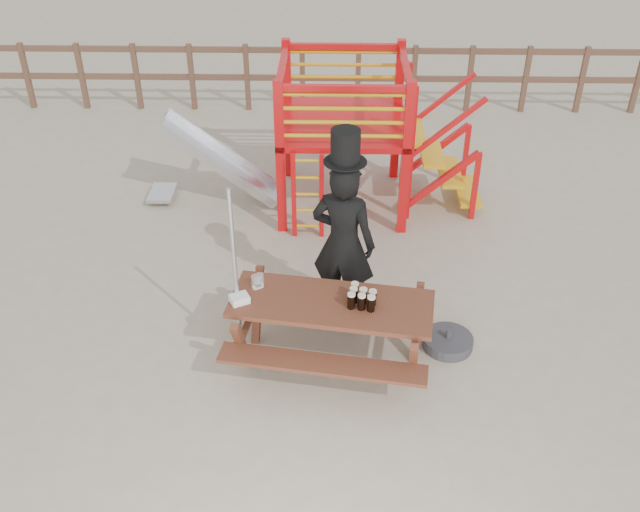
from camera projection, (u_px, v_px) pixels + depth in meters
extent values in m
plane|color=tan|center=(323.00, 373.00, 7.34)|extent=(60.00, 60.00, 0.00)
cube|color=brown|center=(330.00, 50.00, 12.52)|extent=(15.00, 0.06, 0.10)
cube|color=brown|center=(330.00, 78.00, 12.80)|extent=(15.00, 0.06, 0.10)
cube|color=brown|center=(27.00, 76.00, 12.90)|extent=(0.09, 0.09, 1.20)
cube|color=brown|center=(82.00, 76.00, 12.88)|extent=(0.09, 0.09, 1.20)
cube|color=brown|center=(137.00, 77.00, 12.86)|extent=(0.09, 0.09, 1.20)
cube|color=brown|center=(192.00, 77.00, 12.85)|extent=(0.09, 0.09, 1.20)
cube|color=brown|center=(247.00, 77.00, 12.83)|extent=(0.09, 0.09, 1.20)
cube|color=brown|center=(302.00, 78.00, 12.81)|extent=(0.09, 0.09, 1.20)
cube|color=brown|center=(358.00, 78.00, 12.79)|extent=(0.09, 0.09, 1.20)
cube|color=brown|center=(414.00, 79.00, 12.78)|extent=(0.09, 0.09, 1.20)
cube|color=brown|center=(469.00, 79.00, 12.76)|extent=(0.09, 0.09, 1.20)
cube|color=brown|center=(526.00, 80.00, 12.74)|extent=(0.09, 0.09, 1.20)
cube|color=brown|center=(582.00, 80.00, 12.72)|extent=(0.09, 0.09, 1.20)
cube|color=brown|center=(638.00, 80.00, 12.71)|extent=(0.09, 0.09, 1.20)
cube|color=red|center=(280.00, 159.00, 9.08)|extent=(0.12, 0.12, 2.10)
cube|color=red|center=(406.00, 160.00, 9.05)|extent=(0.12, 0.12, 2.10)
cube|color=red|center=(288.00, 110.00, 10.41)|extent=(0.12, 0.12, 2.10)
cube|color=red|center=(397.00, 111.00, 10.38)|extent=(0.12, 0.12, 2.10)
cube|color=red|center=(343.00, 124.00, 9.65)|extent=(1.72, 1.72, 0.08)
cube|color=red|center=(344.00, 88.00, 8.54)|extent=(1.60, 0.08, 0.08)
cube|color=red|center=(344.00, 46.00, 9.86)|extent=(1.60, 0.08, 0.08)
cube|color=red|center=(282.00, 65.00, 9.21)|extent=(0.08, 1.60, 0.08)
cube|color=red|center=(406.00, 66.00, 9.18)|extent=(0.08, 1.60, 0.08)
cylinder|color=gold|center=(344.00, 136.00, 8.88)|extent=(1.50, 0.05, 0.05)
cylinder|color=gold|center=(343.00, 89.00, 10.21)|extent=(1.50, 0.05, 0.05)
cylinder|color=gold|center=(344.00, 123.00, 8.78)|extent=(1.50, 0.05, 0.05)
cylinder|color=gold|center=(343.00, 77.00, 10.11)|extent=(1.50, 0.05, 0.05)
cylinder|color=gold|center=(344.00, 109.00, 8.68)|extent=(1.50, 0.05, 0.05)
cylinder|color=gold|center=(343.00, 65.00, 10.01)|extent=(1.50, 0.05, 0.05)
cylinder|color=gold|center=(344.00, 95.00, 8.58)|extent=(1.50, 0.05, 0.05)
cylinder|color=gold|center=(344.00, 52.00, 9.91)|extent=(1.50, 0.05, 0.05)
cube|color=red|center=(294.00, 196.00, 9.21)|extent=(0.06, 0.06, 1.20)
cube|color=red|center=(322.00, 196.00, 9.20)|extent=(0.06, 0.06, 1.20)
cylinder|color=gold|center=(308.00, 226.00, 9.45)|extent=(0.36, 0.04, 0.04)
cylinder|color=gold|center=(308.00, 210.00, 9.32)|extent=(0.36, 0.04, 0.04)
cylinder|color=gold|center=(308.00, 194.00, 9.19)|extent=(0.36, 0.04, 0.04)
cylinder|color=gold|center=(307.00, 178.00, 9.05)|extent=(0.36, 0.04, 0.04)
cylinder|color=gold|center=(307.00, 161.00, 8.92)|extent=(0.36, 0.04, 0.04)
cube|color=gold|center=(412.00, 132.00, 9.70)|extent=(0.30, 0.90, 0.06)
cube|color=gold|center=(431.00, 153.00, 9.86)|extent=(0.30, 0.90, 0.06)
cube|color=gold|center=(449.00, 172.00, 10.02)|extent=(0.30, 0.90, 0.06)
cube|color=gold|center=(467.00, 191.00, 10.18)|extent=(0.30, 0.90, 0.06)
cube|color=red|center=(442.00, 179.00, 9.58)|extent=(0.95, 0.08, 0.86)
cube|color=red|center=(435.00, 150.00, 10.33)|extent=(0.95, 0.08, 0.86)
cube|color=silver|center=(221.00, 161.00, 10.00)|extent=(1.53, 0.55, 1.21)
cube|color=silver|center=(218.00, 167.00, 9.75)|extent=(1.58, 0.04, 1.28)
cube|color=silver|center=(224.00, 150.00, 10.20)|extent=(1.58, 0.04, 1.28)
cube|color=silver|center=(162.00, 193.00, 10.31)|extent=(0.35, 0.55, 0.05)
cube|color=brown|center=(331.00, 304.00, 7.07)|extent=(2.11, 1.05, 0.05)
cube|color=brown|center=(322.00, 364.00, 6.79)|extent=(2.03, 0.59, 0.04)
cube|color=brown|center=(339.00, 295.00, 7.69)|extent=(2.03, 0.59, 0.04)
cube|color=brown|center=(250.00, 325.00, 7.41)|extent=(0.26, 1.21, 0.72)
cube|color=brown|center=(415.00, 344.00, 7.17)|extent=(0.26, 1.21, 0.72)
imported|color=black|center=(343.00, 244.00, 7.59)|extent=(0.82, 0.67, 1.93)
cube|color=#0D9313|center=(348.00, 218.00, 7.59)|extent=(0.08, 0.04, 0.45)
cylinder|color=black|center=(345.00, 162.00, 7.05)|extent=(0.44, 0.44, 0.01)
cylinder|color=black|center=(345.00, 146.00, 6.95)|extent=(0.30, 0.30, 0.33)
cube|color=white|center=(351.00, 129.00, 7.00)|extent=(0.15, 0.05, 0.04)
cylinder|color=#B2B2B7|center=(236.00, 279.00, 6.98)|extent=(0.04, 0.04, 2.02)
cylinder|color=#35353A|center=(448.00, 342.00, 7.65)|extent=(0.54, 0.54, 0.12)
cylinder|color=#35353A|center=(449.00, 334.00, 7.59)|extent=(0.06, 0.06, 0.10)
cube|color=white|center=(240.00, 299.00, 7.03)|extent=(0.22, 0.21, 0.08)
cylinder|color=black|center=(351.00, 302.00, 6.94)|extent=(0.08, 0.08, 0.15)
cylinder|color=beige|center=(351.00, 295.00, 6.89)|extent=(0.08, 0.08, 0.02)
cylinder|color=black|center=(362.00, 303.00, 6.92)|extent=(0.08, 0.08, 0.15)
cylinder|color=beige|center=(362.00, 296.00, 6.88)|extent=(0.08, 0.08, 0.02)
cylinder|color=black|center=(371.00, 304.00, 6.90)|extent=(0.08, 0.08, 0.15)
cylinder|color=beige|center=(372.00, 297.00, 6.85)|extent=(0.08, 0.08, 0.02)
cylinder|color=black|center=(353.00, 296.00, 7.01)|extent=(0.08, 0.08, 0.15)
cylinder|color=beige|center=(354.00, 289.00, 6.97)|extent=(0.08, 0.08, 0.02)
cylinder|color=black|center=(363.00, 297.00, 7.00)|extent=(0.08, 0.08, 0.15)
cylinder|color=beige|center=(363.00, 290.00, 6.96)|extent=(0.08, 0.08, 0.02)
cylinder|color=black|center=(372.00, 299.00, 6.98)|extent=(0.08, 0.08, 0.15)
cylinder|color=beige|center=(373.00, 292.00, 6.93)|extent=(0.08, 0.08, 0.02)
cylinder|color=black|center=(355.00, 291.00, 7.08)|extent=(0.08, 0.08, 0.15)
cylinder|color=beige|center=(355.00, 284.00, 7.03)|extent=(0.08, 0.08, 0.02)
cylinder|color=silver|center=(260.00, 280.00, 7.23)|extent=(0.08, 0.08, 0.15)
cylinder|color=beige|center=(260.00, 285.00, 7.27)|extent=(0.07, 0.07, 0.02)
cylinder|color=silver|center=(255.00, 282.00, 7.21)|extent=(0.08, 0.08, 0.15)
cylinder|color=beige|center=(255.00, 287.00, 7.24)|extent=(0.07, 0.07, 0.02)
cylinder|color=silver|center=(258.00, 281.00, 7.22)|extent=(0.08, 0.08, 0.15)
cylinder|color=beige|center=(258.00, 286.00, 7.25)|extent=(0.07, 0.07, 0.02)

